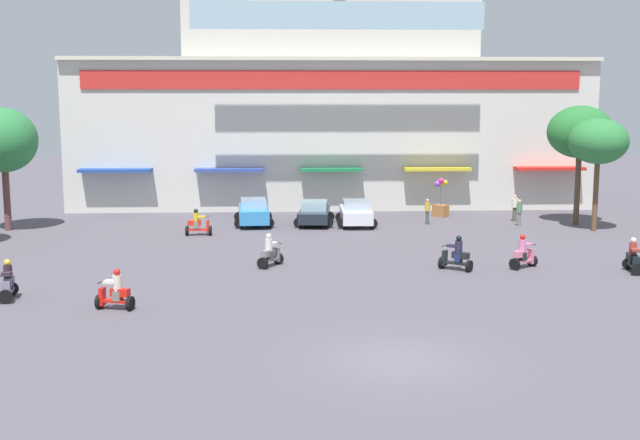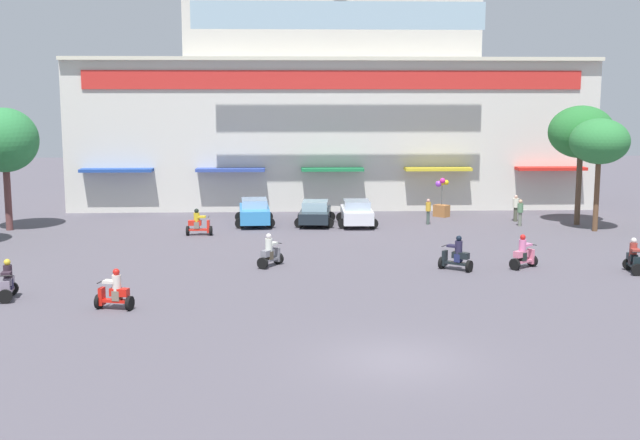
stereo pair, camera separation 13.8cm
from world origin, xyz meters
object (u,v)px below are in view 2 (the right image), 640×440
object	(u,v)px
scooter_rider_6	(199,224)
scooter_rider_2	(8,283)
parked_car_1	(315,213)
scooter_rider_1	(633,259)
plaza_tree_1	(599,142)
parked_car_2	(357,213)
pedestrian_2	(516,207)
plaza_tree_3	(581,133)
scooter_rider_0	(270,253)
scooter_rider_5	(524,254)
pedestrian_0	(428,210)
balloon_vendor_cart	(442,202)
scooter_rider_4	(115,293)
pedestrian_1	(520,211)
plaza_tree_2	(4,141)
scooter_rider_7	(456,256)
parked_car_0	(254,212)

from	to	relation	value
scooter_rider_6	scooter_rider_2	bearing A→B (deg)	-112.71
parked_car_1	scooter_rider_1	size ratio (longest dim) A/B	2.68
plaza_tree_1	parked_car_2	bearing A→B (deg)	169.11
pedestrian_2	scooter_rider_1	bearing A→B (deg)	-85.81
plaza_tree_3	scooter_rider_0	xyz separation A→B (m)	(-17.91, -11.01, -4.80)
scooter_rider_5	pedestrian_0	bearing A→B (deg)	99.53
scooter_rider_1	pedestrian_0	distance (m)	14.86
pedestrian_2	balloon_vendor_cart	size ratio (longest dim) A/B	0.65
plaza_tree_3	scooter_rider_1	xyz separation A→B (m)	(-2.25, -12.93, -4.80)
scooter_rider_4	scooter_rider_2	bearing A→B (deg)	158.84
scooter_rider_5	pedestrian_1	world-z (taller)	pedestrian_1
plaza_tree_1	pedestrian_2	size ratio (longest dim) A/B	3.92
plaza_tree_3	parked_car_1	world-z (taller)	plaza_tree_3
scooter_rider_5	pedestrian_2	xyz separation A→B (m)	(3.43, 13.19, 0.28)
plaza_tree_2	parked_car_1	bearing A→B (deg)	3.92
scooter_rider_0	balloon_vendor_cart	distance (m)	17.86
scooter_rider_0	balloon_vendor_cart	xyz separation A→B (m)	(10.50, 14.44, 0.31)
scooter_rider_7	scooter_rider_4	bearing A→B (deg)	-156.51
plaza_tree_2	scooter_rider_6	bearing A→B (deg)	-11.55
scooter_rider_1	scooter_rider_2	distance (m)	25.61
pedestrian_1	scooter_rider_5	bearing A→B (deg)	-105.58
scooter_rider_5	scooter_rider_7	distance (m)	3.07
pedestrian_0	balloon_vendor_cart	xyz separation A→B (m)	(1.38, 3.01, 0.05)
scooter_rider_4	scooter_rider_5	distance (m)	17.71
plaza_tree_3	scooter_rider_4	size ratio (longest dim) A/B	4.65
scooter_rider_1	scooter_rider_7	world-z (taller)	scooter_rider_7
parked_car_1	pedestrian_0	xyz separation A→B (m)	(6.67, -0.23, 0.16)
scooter_rider_0	pedestrian_0	bearing A→B (deg)	51.41
scooter_rider_6	plaza_tree_1	bearing A→B (deg)	1.20
scooter_rider_6	scooter_rider_7	bearing A→B (deg)	-37.60
plaza_tree_2	plaza_tree_3	xyz separation A→B (m)	(32.85, 0.55, 0.36)
scooter_rider_4	pedestrian_2	size ratio (longest dim) A/B	0.93
plaza_tree_2	scooter_rider_6	world-z (taller)	plaza_tree_2
plaza_tree_3	scooter_rider_2	bearing A→B (deg)	-149.37
pedestrian_1	balloon_vendor_cart	size ratio (longest dim) A/B	0.64
parked_car_0	scooter_rider_2	xyz separation A→B (m)	(-8.59, -17.07, -0.16)
parked_car_2	scooter_rider_7	xyz separation A→B (m)	(3.26, -12.38, -0.11)
plaza_tree_2	scooter_rider_0	distance (m)	18.78
balloon_vendor_cart	parked_car_1	bearing A→B (deg)	-160.92
parked_car_1	balloon_vendor_cart	xyz separation A→B (m)	(8.04, 2.78, 0.21)
plaza_tree_2	parked_car_2	distance (m)	20.29
parked_car_2	scooter_rider_6	xyz separation A→B (m)	(-8.90, -3.01, -0.14)
scooter_rider_5	scooter_rider_7	world-z (taller)	scooter_rider_7
balloon_vendor_cart	scooter_rider_6	bearing A→B (deg)	-156.89
parked_car_2	balloon_vendor_cart	distance (m)	6.47
scooter_rider_2	scooter_rider_7	world-z (taller)	scooter_rider_7
scooter_rider_0	scooter_rider_6	bearing A→B (deg)	116.07
parked_car_0	scooter_rider_4	xyz separation A→B (m)	(-4.28, -18.73, -0.17)
scooter_rider_7	pedestrian_2	distance (m)	14.95
parked_car_0	scooter_rider_2	distance (m)	19.11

